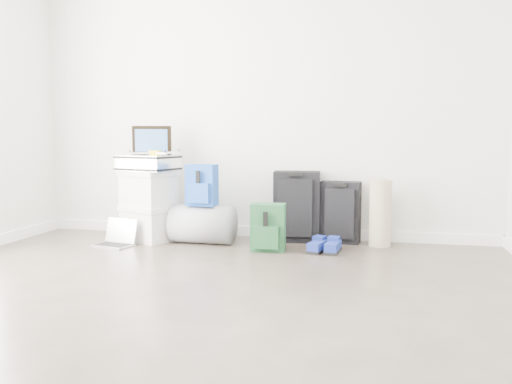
% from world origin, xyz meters
% --- Properties ---
extents(ground, '(5.00, 5.00, 0.00)m').
position_xyz_m(ground, '(0.00, 0.00, 0.00)').
color(ground, '#352F27').
rests_on(ground, ground).
extents(boxes_stack, '(0.58, 0.54, 0.67)m').
position_xyz_m(boxes_stack, '(-1.00, 2.08, 0.34)').
color(boxes_stack, silver).
rests_on(boxes_stack, ground).
extents(briefcase, '(0.58, 0.49, 0.15)m').
position_xyz_m(briefcase, '(-1.00, 2.08, 0.74)').
color(briefcase, '#B2B2B7').
rests_on(briefcase, boxes_stack).
extents(painting, '(0.36, 0.14, 0.28)m').
position_xyz_m(painting, '(-1.00, 2.18, 0.95)').
color(painting, black).
rests_on(painting, briefcase).
extents(drone, '(0.37, 0.37, 0.05)m').
position_xyz_m(drone, '(-0.92, 2.06, 0.84)').
color(drone, yellow).
rests_on(drone, briefcase).
extents(duffel_bag, '(0.59, 0.37, 0.35)m').
position_xyz_m(duffel_bag, '(-0.47, 2.07, 0.18)').
color(duffel_bag, gray).
rests_on(duffel_bag, ground).
extents(blue_backpack, '(0.28, 0.21, 0.38)m').
position_xyz_m(blue_backpack, '(-0.47, 2.04, 0.54)').
color(blue_backpack, '#1A50AB').
rests_on(blue_backpack, duffel_bag).
extents(large_suitcase, '(0.45, 0.31, 0.66)m').
position_xyz_m(large_suitcase, '(0.37, 2.34, 0.33)').
color(large_suitcase, black).
rests_on(large_suitcase, ground).
extents(green_backpack, '(0.30, 0.23, 0.41)m').
position_xyz_m(green_backpack, '(0.19, 1.85, 0.20)').
color(green_backpack, '#163E1D').
rests_on(green_backpack, ground).
extents(carry_on, '(0.38, 0.27, 0.57)m').
position_xyz_m(carry_on, '(0.78, 2.37, 0.29)').
color(carry_on, black).
rests_on(carry_on, ground).
extents(shoes, '(0.29, 0.30, 0.09)m').
position_xyz_m(shoes, '(0.69, 1.90, 0.05)').
color(shoes, black).
rests_on(shoes, ground).
extents(rolled_rug, '(0.20, 0.20, 0.60)m').
position_xyz_m(rolled_rug, '(1.14, 2.28, 0.30)').
color(rolled_rug, tan).
rests_on(rolled_rug, ground).
extents(laptop, '(0.39, 0.32, 0.24)m').
position_xyz_m(laptop, '(-1.20, 1.79, 0.06)').
color(laptop, silver).
rests_on(laptop, ground).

